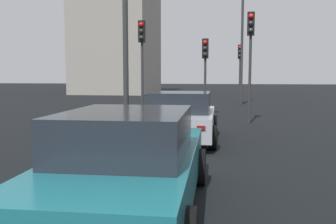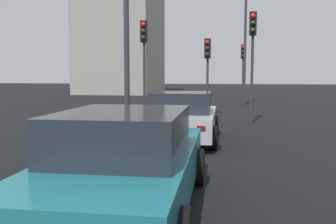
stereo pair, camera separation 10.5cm
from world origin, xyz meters
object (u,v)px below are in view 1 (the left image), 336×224
Objects in this scene: car_silver_lead at (181,117)px; traffic_light_near_left at (250,44)px; traffic_light_far_right at (205,61)px; street_lamp_kerbside at (242,31)px; traffic_light_near_right at (142,49)px; traffic_light_far_left at (240,62)px; car_teal_second at (130,164)px.

traffic_light_near_left reaches higher than car_silver_lead.
car_silver_lead is 1.13× the size of traffic_light_far_right.
street_lamp_kerbside is at bearing 168.44° from traffic_light_far_right.
traffic_light_near_right is (4.69, 2.22, 2.32)m from car_silver_lead.
traffic_light_near_right is 10.25m from street_lamp_kerbside.
traffic_light_near_right is 1.08× the size of traffic_light_far_left.
car_teal_second is 20.00m from traffic_light_far_left.
traffic_light_far_right is (-7.40, 1.87, -0.20)m from traffic_light_far_left.
traffic_light_far_right is 7.79m from street_lamp_kerbside.
car_teal_second is 11.03m from traffic_light_near_right.
car_silver_lead is 5.68m from traffic_light_near_right.
traffic_light_near_left is at bearing -28.63° from car_silver_lead.
traffic_light_near_right is (10.56, 2.18, 2.31)m from car_teal_second.
street_lamp_kerbside is at bearing -175.36° from traffic_light_near_left.
traffic_light_near_left is 9.67m from traffic_light_far_left.
traffic_light_far_left is 7.63m from traffic_light_far_right.
traffic_light_near_right is (0.46, 4.45, -0.11)m from traffic_light_near_left.
street_lamp_kerbside reaches higher than car_teal_second.
traffic_light_far_right is at bearing -3.91° from car_silver_lead.
car_silver_lead is at bearing 170.43° from street_lamp_kerbside.
traffic_light_near_right is at bearing -90.80° from traffic_light_near_left.
car_silver_lead is at bearing 0.57° from traffic_light_far_right.
traffic_light_near_right reaches higher than car_silver_lead.
traffic_light_far_left reaches higher than car_teal_second.
car_silver_lead is 0.50× the size of street_lamp_kerbside.
street_lamp_kerbside is (-0.17, -0.10, 1.94)m from traffic_light_far_left.
car_silver_lead is 5.87m from car_teal_second.
street_lamp_kerbside is at bearing 151.79° from traffic_light_near_right.
traffic_light_far_left is at bearing 152.71° from traffic_light_near_right.
traffic_light_near_right is at bearing 10.41° from car_teal_second.
street_lamp_kerbside is at bearing -10.41° from car_silver_lead.
car_teal_second is 1.14× the size of traffic_light_near_right.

